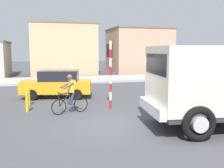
{
  "coord_description": "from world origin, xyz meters",
  "views": [
    {
      "loc": [
        -2.49,
        -8.98,
        2.75
      ],
      "look_at": [
        0.54,
        2.5,
        1.2
      ],
      "focal_mm": 41.24,
      "sensor_mm": 36.0,
      "label": 1
    }
  ],
  "objects_px": {
    "car_red_near": "(186,81)",
    "bollard_far": "(29,97)",
    "traffic_light_pole": "(110,65)",
    "bollard_near": "(27,102)",
    "cyclist": "(70,94)",
    "car_white_mid": "(57,84)"
  },
  "relations": [
    {
      "from": "cyclist",
      "to": "bollard_far",
      "type": "xyz_separation_m",
      "value": [
        -1.87,
        2.17,
        -0.41
      ]
    },
    {
      "from": "bollard_near",
      "to": "bollard_far",
      "type": "distance_m",
      "value": 1.4
    },
    {
      "from": "bollard_far",
      "to": "car_red_near",
      "type": "bearing_deg",
      "value": 7.98
    },
    {
      "from": "car_red_near",
      "to": "bollard_far",
      "type": "height_order",
      "value": "car_red_near"
    },
    {
      "from": "traffic_light_pole",
      "to": "bollard_near",
      "type": "height_order",
      "value": "traffic_light_pole"
    },
    {
      "from": "traffic_light_pole",
      "to": "bollard_far",
      "type": "bearing_deg",
      "value": 157.06
    },
    {
      "from": "traffic_light_pole",
      "to": "car_red_near",
      "type": "bearing_deg",
      "value": 27.03
    },
    {
      "from": "cyclist",
      "to": "bollard_near",
      "type": "height_order",
      "value": "cyclist"
    },
    {
      "from": "bollard_near",
      "to": "bollard_far",
      "type": "relative_size",
      "value": 1.0
    },
    {
      "from": "cyclist",
      "to": "traffic_light_pole",
      "type": "bearing_deg",
      "value": 15.92
    },
    {
      "from": "cyclist",
      "to": "car_red_near",
      "type": "height_order",
      "value": "cyclist"
    },
    {
      "from": "bollard_near",
      "to": "cyclist",
      "type": "bearing_deg",
      "value": -22.43
    },
    {
      "from": "car_red_near",
      "to": "car_white_mid",
      "type": "bearing_deg",
      "value": 176.01
    },
    {
      "from": "traffic_light_pole",
      "to": "bollard_near",
      "type": "bearing_deg",
      "value": 176.78
    },
    {
      "from": "traffic_light_pole",
      "to": "car_red_near",
      "type": "distance_m",
      "value": 6.64
    },
    {
      "from": "cyclist",
      "to": "car_white_mid",
      "type": "distance_m",
      "value": 4.1
    },
    {
      "from": "cyclist",
      "to": "bollard_near",
      "type": "bearing_deg",
      "value": 157.57
    },
    {
      "from": "car_white_mid",
      "to": "traffic_light_pole",
      "type": "bearing_deg",
      "value": -56.93
    },
    {
      "from": "traffic_light_pole",
      "to": "car_red_near",
      "type": "height_order",
      "value": "traffic_light_pole"
    },
    {
      "from": "car_white_mid",
      "to": "bollard_far",
      "type": "relative_size",
      "value": 4.74
    },
    {
      "from": "car_red_near",
      "to": "bollard_far",
      "type": "distance_m",
      "value": 9.72
    },
    {
      "from": "cyclist",
      "to": "car_red_near",
      "type": "xyz_separation_m",
      "value": [
        7.76,
        3.52,
        -0.05
      ]
    }
  ]
}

